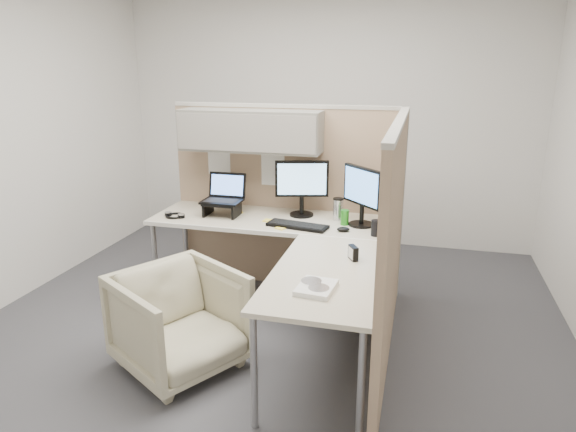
% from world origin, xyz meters
% --- Properties ---
extents(ground, '(4.50, 4.50, 0.00)m').
position_xyz_m(ground, '(0.00, 0.00, 0.00)').
color(ground, '#3D3C42').
rests_on(ground, ground).
extents(partition_back, '(2.00, 0.36, 1.63)m').
position_xyz_m(partition_back, '(-0.22, 0.83, 1.10)').
color(partition_back, tan).
rests_on(partition_back, ground).
extents(partition_right, '(0.07, 2.03, 1.63)m').
position_xyz_m(partition_right, '(0.90, -0.07, 0.82)').
color(partition_right, tan).
rests_on(partition_right, ground).
extents(desk, '(2.00, 1.98, 0.73)m').
position_xyz_m(desk, '(0.12, 0.13, 0.69)').
color(desk, beige).
rests_on(desk, ground).
extents(office_chair, '(0.95, 0.96, 0.74)m').
position_xyz_m(office_chair, '(-0.41, -0.60, 0.37)').
color(office_chair, '#BFB898').
rests_on(office_chair, ground).
extents(monitor_left, '(0.43, 0.20, 0.47)m').
position_xyz_m(monitor_left, '(0.10, 0.68, 1.00)').
color(monitor_left, black).
rests_on(monitor_left, desk).
extents(monitor_right, '(0.33, 0.34, 0.47)m').
position_xyz_m(monitor_right, '(0.62, 0.54, 1.00)').
color(monitor_right, black).
rests_on(monitor_right, desk).
extents(laptop_station, '(0.33, 0.28, 0.34)m').
position_xyz_m(laptop_station, '(-0.54, 0.54, 0.86)').
color(laptop_station, black).
rests_on(laptop_station, desk).
extents(keyboard, '(0.50, 0.24, 0.02)m').
position_xyz_m(keyboard, '(0.15, 0.36, 0.74)').
color(keyboard, black).
rests_on(keyboard, desk).
extents(mouse, '(0.11, 0.09, 0.04)m').
position_xyz_m(mouse, '(0.51, 0.35, 0.75)').
color(mouse, black).
rests_on(mouse, desk).
extents(travel_mug, '(0.09, 0.09, 0.18)m').
position_xyz_m(travel_mug, '(0.42, 0.63, 0.82)').
color(travel_mug, silver).
rests_on(travel_mug, desk).
extents(soda_can_green, '(0.07, 0.07, 0.12)m').
position_xyz_m(soda_can_green, '(0.75, 0.31, 0.79)').
color(soda_can_green, black).
rests_on(soda_can_green, desk).
extents(soda_can_silver, '(0.07, 0.07, 0.12)m').
position_xyz_m(soda_can_silver, '(0.49, 0.52, 0.79)').
color(soda_can_silver, '#268C1E').
rests_on(soda_can_silver, desk).
extents(sticky_note_b, '(0.10, 0.10, 0.01)m').
position_xyz_m(sticky_note_b, '(0.03, 0.30, 0.73)').
color(sticky_note_b, yellow).
rests_on(sticky_note_b, desk).
extents(sticky_note_d, '(0.09, 0.09, 0.01)m').
position_xyz_m(sticky_note_d, '(-0.12, 0.46, 0.73)').
color(sticky_note_d, yellow).
rests_on(sticky_note_d, desk).
extents(sticky_note_c, '(0.11, 0.11, 0.01)m').
position_xyz_m(sticky_note_c, '(-0.44, 0.63, 0.73)').
color(sticky_note_c, yellow).
rests_on(sticky_note_c, desk).
extents(headphones, '(0.19, 0.18, 0.03)m').
position_xyz_m(headphones, '(-0.91, 0.37, 0.74)').
color(headphones, black).
rests_on(headphones, desk).
extents(paper_stack, '(0.22, 0.27, 0.03)m').
position_xyz_m(paper_stack, '(0.52, -0.74, 0.75)').
color(paper_stack, white).
rests_on(paper_stack, desk).
extents(desk_clock, '(0.08, 0.10, 0.09)m').
position_xyz_m(desk_clock, '(0.66, -0.22, 0.78)').
color(desk_clock, black).
rests_on(desk_clock, desk).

